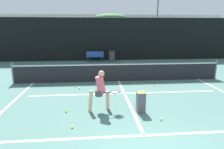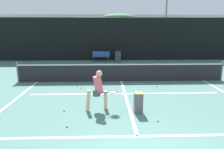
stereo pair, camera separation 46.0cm
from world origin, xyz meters
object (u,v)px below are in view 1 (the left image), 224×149
(parked_car, at_px, (90,50))
(player_practicing, at_px, (100,89))
(courtside_bench, at_px, (95,56))
(trash_bin, at_px, (112,56))
(ball_hopper, at_px, (141,102))

(parked_car, bearing_deg, player_practicing, -87.63)
(courtside_bench, bearing_deg, trash_bin, -8.09)
(trash_bin, bearing_deg, ball_hopper, -89.64)
(ball_hopper, height_order, courtside_bench, courtside_bench)
(player_practicing, distance_m, ball_hopper, 1.46)
(trash_bin, xyz_separation_m, parked_car, (-1.87, 3.80, 0.15))
(trash_bin, height_order, parked_car, parked_car)
(courtside_bench, relative_size, trash_bin, 1.57)
(ball_hopper, distance_m, trash_bin, 10.35)
(player_practicing, relative_size, parked_car, 0.33)
(ball_hopper, relative_size, trash_bin, 0.75)
(courtside_bench, xyz_separation_m, parked_car, (-0.44, 3.49, 0.16))
(player_practicing, distance_m, trash_bin, 10.13)
(player_practicing, xyz_separation_m, ball_hopper, (1.37, -0.31, -0.40))
(player_practicing, relative_size, courtside_bench, 0.95)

